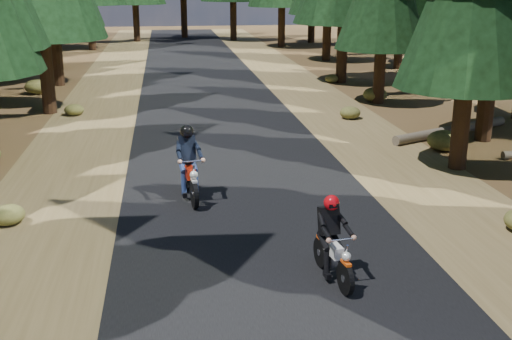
{
  "coord_description": "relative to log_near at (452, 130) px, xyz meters",
  "views": [
    {
      "loc": [
        -1.87,
        -11.6,
        5.08
      ],
      "look_at": [
        0.0,
        1.5,
        1.1
      ],
      "focal_mm": 45.0,
      "sensor_mm": 36.0,
      "label": 1
    }
  ],
  "objects": [
    {
      "name": "ground",
      "position": [
        -7.62,
        -8.26,
        -0.16
      ],
      "size": [
        120.0,
        120.0,
        0.0
      ],
      "primitive_type": "plane",
      "color": "#432F18",
      "rests_on": "ground"
    },
    {
      "name": "road",
      "position": [
        -7.62,
        -3.26,
        -0.15
      ],
      "size": [
        6.0,
        100.0,
        0.01
      ],
      "primitive_type": "cube",
      "color": "black",
      "rests_on": "ground"
    },
    {
      "name": "shoulder_l",
      "position": [
        -12.22,
        -3.26,
        -0.16
      ],
      "size": [
        3.2,
        100.0,
        0.01
      ],
      "primitive_type": "cube",
      "color": "brown",
      "rests_on": "ground"
    },
    {
      "name": "shoulder_r",
      "position": [
        -3.02,
        -3.26,
        -0.16
      ],
      "size": [
        3.2,
        100.0,
        0.01
      ],
      "primitive_type": "cube",
      "color": "brown",
      "rests_on": "ground"
    },
    {
      "name": "log_near",
      "position": [
        0.0,
        0.0,
        0.0
      ],
      "size": [
        4.92,
        2.61,
        0.32
      ],
      "primitive_type": "cylinder",
      "rotation": [
        0.0,
        1.57,
        0.45
      ],
      "color": "#4C4233",
      "rests_on": "ground"
    },
    {
      "name": "understory_shrubs",
      "position": [
        -6.82,
        -0.52,
        0.11
      ],
      "size": [
        15.65,
        30.28,
        0.65
      ],
      "color": "#474C1E",
      "rests_on": "ground"
    },
    {
      "name": "rider_lead",
      "position": [
        -6.72,
        -9.96,
        0.35
      ],
      "size": [
        0.73,
        1.75,
        1.51
      ],
      "rotation": [
        0.0,
        0.0,
        3.28
      ],
      "color": "white",
      "rests_on": "road"
    },
    {
      "name": "rider_follow",
      "position": [
        -9.0,
        -5.34,
        0.44
      ],
      "size": [
        0.83,
        2.05,
        1.77
      ],
      "rotation": [
        0.0,
        0.0,
        3.26
      ],
      "color": "maroon",
      "rests_on": "road"
    }
  ]
}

